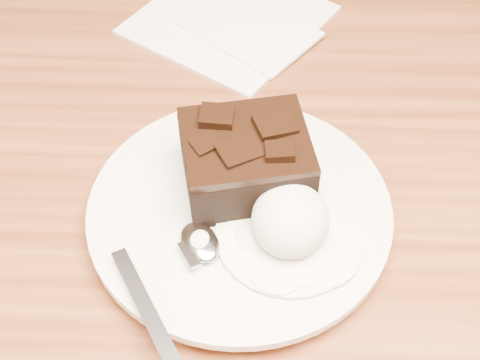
{
  "coord_description": "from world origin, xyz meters",
  "views": [
    {
      "loc": [
        0.01,
        -0.39,
        1.2
      ],
      "look_at": [
        -0.01,
        -0.04,
        0.79
      ],
      "focal_mm": 52.41,
      "sensor_mm": 36.0,
      "label": 1
    }
  ],
  "objects_px": {
    "ice_cream_scoop": "(290,220)",
    "brownie": "(246,163)",
    "plate": "(239,215)",
    "napkin": "(229,18)",
    "spoon": "(200,243)"
  },
  "relations": [
    {
      "from": "ice_cream_scoop",
      "to": "brownie",
      "type": "bearing_deg",
      "value": 123.24
    },
    {
      "from": "plate",
      "to": "brownie",
      "type": "relative_size",
      "value": 2.49
    },
    {
      "from": "plate",
      "to": "napkin",
      "type": "height_order",
      "value": "plate"
    },
    {
      "from": "plate",
      "to": "spoon",
      "type": "relative_size",
      "value": 1.52
    },
    {
      "from": "plate",
      "to": "brownie",
      "type": "xyz_separation_m",
      "value": [
        0.0,
        0.03,
        0.03
      ]
    },
    {
      "from": "plate",
      "to": "ice_cream_scoop",
      "type": "distance_m",
      "value": 0.05
    },
    {
      "from": "plate",
      "to": "napkin",
      "type": "relative_size",
      "value": 1.4
    },
    {
      "from": "brownie",
      "to": "spoon",
      "type": "xyz_separation_m",
      "value": [
        -0.03,
        -0.06,
        -0.02
      ]
    },
    {
      "from": "spoon",
      "to": "napkin",
      "type": "xyz_separation_m",
      "value": [
        0.01,
        0.3,
        -0.02
      ]
    },
    {
      "from": "ice_cream_scoop",
      "to": "spoon",
      "type": "xyz_separation_m",
      "value": [
        -0.07,
        -0.01,
        -0.02
      ]
    },
    {
      "from": "napkin",
      "to": "ice_cream_scoop",
      "type": "bearing_deg",
      "value": -78.16
    },
    {
      "from": "brownie",
      "to": "napkin",
      "type": "relative_size",
      "value": 0.56
    },
    {
      "from": "plate",
      "to": "napkin",
      "type": "xyz_separation_m",
      "value": [
        -0.02,
        0.26,
        -0.01
      ]
    },
    {
      "from": "ice_cream_scoop",
      "to": "spoon",
      "type": "height_order",
      "value": "ice_cream_scoop"
    },
    {
      "from": "plate",
      "to": "ice_cream_scoop",
      "type": "height_order",
      "value": "ice_cream_scoop"
    }
  ]
}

